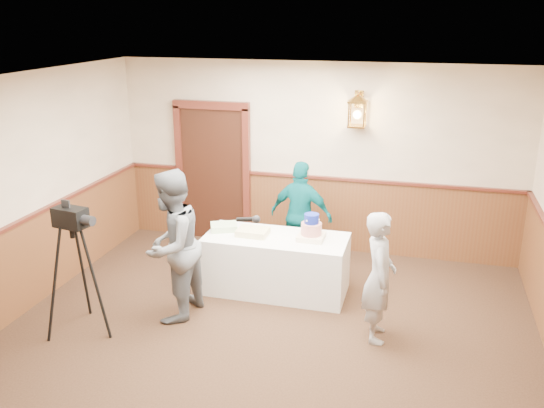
{
  "coord_description": "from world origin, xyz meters",
  "views": [
    {
      "loc": [
        1.52,
        -4.64,
        3.44
      ],
      "look_at": [
        -0.18,
        1.7,
        1.25
      ],
      "focal_mm": 38.0,
      "sensor_mm": 36.0,
      "label": 1
    }
  ],
  "objects": [
    {
      "name": "ground",
      "position": [
        0.0,
        0.0,
        0.0
      ],
      "size": [
        7.0,
        7.0,
        0.0
      ],
      "primitive_type": "plane",
      "color": "black",
      "rests_on": "ground"
    },
    {
      "name": "assistant_p",
      "position": [
        -0.04,
        2.72,
        0.77
      ],
      "size": [
        0.95,
        0.52,
        1.53
      ],
      "primitive_type": "imported",
      "rotation": [
        0.0,
        0.0,
        2.97
      ],
      "color": "#075D62",
      "rests_on": "ground"
    },
    {
      "name": "tv_camera_rig",
      "position": [
        -2.05,
        0.37,
        0.66
      ],
      "size": [
        0.58,
        0.54,
        1.47
      ],
      "rotation": [
        0.0,
        0.0,
        -0.17
      ],
      "color": "black",
      "rests_on": "ground"
    },
    {
      "name": "tiered_cake",
      "position": [
        0.26,
        1.94,
        0.88
      ],
      "size": [
        0.33,
        0.33,
        0.33
      ],
      "rotation": [
        0.0,
        0.0,
        -0.03
      ],
      "color": "#FAE6C2",
      "rests_on": "display_table"
    },
    {
      "name": "display_table",
      "position": [
        -0.18,
        1.9,
        0.38
      ],
      "size": [
        1.8,
        0.8,
        0.75
      ],
      "primitive_type": "cube",
      "color": "white",
      "rests_on": "ground"
    },
    {
      "name": "baker",
      "position": [
        1.18,
        1.09,
        0.74
      ],
      "size": [
        0.42,
        0.58,
        1.47
      ],
      "primitive_type": "imported",
      "rotation": [
        0.0,
        0.0,
        1.71
      ],
      "color": "#96979B",
      "rests_on": "ground"
    },
    {
      "name": "interviewer",
      "position": [
        -1.18,
        0.95,
        0.9
      ],
      "size": [
        1.53,
        0.94,
        1.79
      ],
      "rotation": [
        0.0,
        0.0,
        -1.68
      ],
      "color": "slate",
      "rests_on": "ground"
    },
    {
      "name": "sheet_cake_green",
      "position": [
        -0.9,
        1.96,
        0.79
      ],
      "size": [
        0.42,
        0.38,
        0.08
      ],
      "primitive_type": "cube",
      "rotation": [
        0.0,
        0.0,
        0.41
      ],
      "color": "#AFD294",
      "rests_on": "display_table"
    },
    {
      "name": "sheet_cake_yellow",
      "position": [
        -0.49,
        1.88,
        0.79
      ],
      "size": [
        0.39,
        0.3,
        0.08
      ],
      "primitive_type": "cube",
      "rotation": [
        0.0,
        0.0,
        -0.03
      ],
      "color": "#DABE82",
      "rests_on": "display_table"
    },
    {
      "name": "room_shell",
      "position": [
        -0.05,
        0.45,
        1.52
      ],
      "size": [
        6.02,
        7.02,
        2.81
      ],
      "color": "tan",
      "rests_on": "ground"
    }
  ]
}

